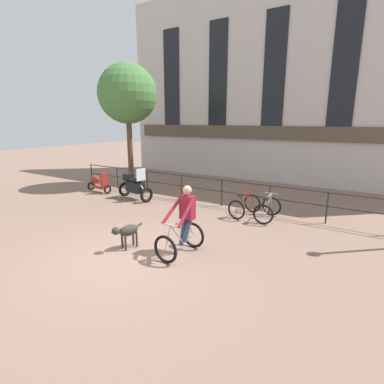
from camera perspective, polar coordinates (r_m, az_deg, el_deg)
The scene contains 10 objects.
ground_plane at distance 7.69m, azimuth -12.62°, elevation -11.77°, with size 60.00×60.00×0.00m, color #846656.
canal_railing at distance 11.51m, azimuth 5.71°, elevation 0.73°, with size 15.05×0.05×1.05m.
building_facade at distance 16.70m, azimuth 15.65°, elevation 19.30°, with size 18.00×0.72×10.16m.
cyclist_with_bike at distance 7.39m, azimuth -1.67°, elevation -6.10°, with size 0.75×1.21×1.70m.
dog at distance 7.91m, azimuth -12.36°, elevation -7.32°, with size 0.37×0.92×0.67m.
parked_motorcycle at distance 12.73m, azimuth -10.84°, elevation 1.13°, with size 1.71×0.91×1.35m.
parked_bicycle_near_lamp at distance 10.53m, azimuth 10.00°, elevation -2.60°, with size 0.82×1.20×0.86m.
parked_bicycle_mid_left at distance 10.26m, azimuth 14.19°, elevation -3.24°, with size 0.72×1.15×0.86m.
parked_scooter at distance 14.45m, azimuth -17.44°, elevation 1.80°, with size 1.30×0.47×0.96m.
tree_canalside_left at distance 15.34m, azimuth -12.19°, elevation 17.74°, with size 2.82×2.82×5.89m.
Camera 1 is at (5.03, -4.84, 3.25)m, focal length 28.00 mm.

